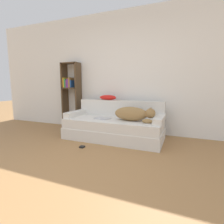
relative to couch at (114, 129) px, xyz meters
name	(u,v)px	position (x,y,z in m)	size (l,w,h in m)	color
ground_plane	(45,188)	(-0.03, -1.89, -0.20)	(20.00, 20.00, 0.00)	#9E7042
wall_back	(124,73)	(-0.03, 0.67, 1.15)	(7.27, 0.06, 2.70)	white
couch	(114,129)	(0.00, 0.00, 0.00)	(1.93, 0.89, 0.41)	silver
couch_backrest	(120,108)	(0.00, 0.38, 0.38)	(1.89, 0.15, 0.34)	silver
couch_arm_left	(76,113)	(-0.89, -0.01, 0.26)	(0.15, 0.70, 0.11)	silver
couch_arm_right	(160,119)	(0.89, -0.01, 0.26)	(0.15, 0.70, 0.11)	silver
dog	(133,114)	(0.42, -0.06, 0.34)	(0.77, 0.29, 0.27)	olive
laptop	(103,118)	(-0.21, -0.08, 0.22)	(0.35, 0.28, 0.02)	#B7B7BC
throw_pillow	(108,97)	(-0.30, 0.40, 0.60)	(0.39, 0.19, 0.11)	red
bookshelf	(71,91)	(-1.35, 0.49, 0.73)	(0.44, 0.26, 1.62)	#4C3823
power_adapter	(82,147)	(-0.32, -0.70, -0.19)	(0.08, 0.08, 0.03)	black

